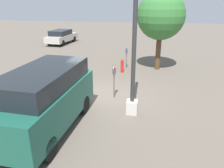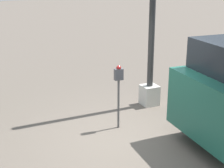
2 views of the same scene
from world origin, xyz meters
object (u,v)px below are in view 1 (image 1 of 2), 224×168
(car_distant, at_px, (61,36))
(parking_meter_far, at_px, (126,53))
(parked_van, at_px, (45,98))
(fire_hydrant, at_px, (122,66))
(parking_meter_near, at_px, (114,75))
(lamp_post, at_px, (133,63))
(street_tree, at_px, (161,16))

(car_distant, bearing_deg, parking_meter_far, -129.97)
(parked_van, height_order, fire_hydrant, parked_van)
(parking_meter_far, xyz_separation_m, car_distant, (-8.04, -7.95, -0.24))
(parking_meter_near, bearing_deg, car_distant, -143.04)
(parking_meter_far, bearing_deg, car_distant, -129.61)
(parking_meter_near, bearing_deg, parked_van, -25.98)
(parked_van, distance_m, fire_hydrant, 7.36)
(parking_meter_far, relative_size, lamp_post, 0.22)
(car_distant, height_order, fire_hydrant, car_distant)
(car_distant, relative_size, street_tree, 0.91)
(lamp_post, distance_m, car_distant, 17.08)
(parking_meter_far, height_order, car_distant, car_distant)
(lamp_post, xyz_separation_m, car_distant, (-14.50, -8.92, -1.35))
(parking_meter_near, xyz_separation_m, lamp_post, (1.42, 0.98, 1.01))
(parking_meter_near, bearing_deg, fire_hydrant, -172.37)
(car_distant, bearing_deg, parked_van, -154.25)
(parked_van, bearing_deg, car_distant, -156.33)
(parked_van, relative_size, car_distant, 1.07)
(parking_meter_near, xyz_separation_m, fire_hydrant, (-4.00, -0.13, -0.68))
(lamp_post, height_order, fire_hydrant, lamp_post)
(parking_meter_far, bearing_deg, parking_meter_near, 5.60)
(lamp_post, xyz_separation_m, fire_hydrant, (-5.41, -1.11, -1.69))
(lamp_post, distance_m, parked_van, 3.47)
(parking_meter_near, height_order, parked_van, parked_van)
(car_distant, xyz_separation_m, fire_hydrant, (9.09, 7.80, -0.34))
(lamp_post, height_order, street_tree, lamp_post)
(fire_hydrant, bearing_deg, parking_meter_near, 1.91)
(parking_meter_far, bearing_deg, parked_van, -7.59)
(lamp_post, relative_size, car_distant, 1.38)
(street_tree, distance_m, fire_hydrant, 3.96)
(street_tree, bearing_deg, parking_meter_near, -22.32)
(street_tree, xyz_separation_m, fire_hydrant, (1.16, -2.25, -3.04))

